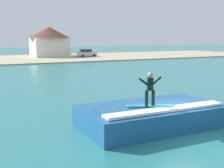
{
  "coord_description": "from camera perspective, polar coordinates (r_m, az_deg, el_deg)",
  "views": [
    {
      "loc": [
        -9.39,
        -10.83,
        4.54
      ],
      "look_at": [
        -0.98,
        5.97,
        1.56
      ],
      "focal_mm": 47.27,
      "sensor_mm": 36.0,
      "label": 1
    }
  ],
  "objects": [
    {
      "name": "ground_plane",
      "position": [
        15.04,
        13.84,
        -8.84
      ],
      "size": [
        260.0,
        260.0,
        0.0
      ],
      "primitive_type": "plane",
      "color": "#266E70"
    },
    {
      "name": "wave_crest",
      "position": [
        15.36,
        7.69,
        -6.03
      ],
      "size": [
        7.21,
        3.92,
        1.22
      ],
      "color": "#1B5386",
      "rests_on": "ground_plane"
    },
    {
      "name": "surfboard",
      "position": [
        14.44,
        7.37,
        -4.22
      ],
      "size": [
        2.19,
        1.24,
        0.06
      ],
      "color": "#33A5CC",
      "rests_on": "wave_crest"
    },
    {
      "name": "surfer",
      "position": [
        14.16,
        7.38,
        -0.6
      ],
      "size": [
        1.28,
        0.32,
        1.63
      ],
      "color": "black",
      "rests_on": "surfboard"
    },
    {
      "name": "shoreline_bank",
      "position": [
        64.51,
        -18.22,
        4.61
      ],
      "size": [
        120.0,
        25.81,
        0.2
      ],
      "color": "tan",
      "rests_on": "ground_plane"
    },
    {
      "name": "car_far_shore",
      "position": [
        68.71,
        -4.9,
        5.97
      ],
      "size": [
        4.3,
        2.06,
        1.86
      ],
      "color": "silver",
      "rests_on": "ground_plane"
    },
    {
      "name": "house_gabled_white",
      "position": [
        70.01,
        -12.04,
        8.27
      ],
      "size": [
        9.61,
        9.61,
        6.94
      ],
      "color": "silver",
      "rests_on": "ground_plane"
    }
  ]
}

